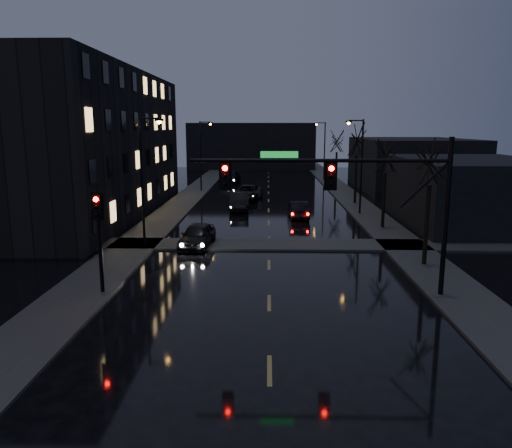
# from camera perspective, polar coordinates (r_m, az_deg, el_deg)

# --- Properties ---
(ground) EXTENTS (160.00, 160.00, 0.00)m
(ground) POSITION_cam_1_polar(r_m,az_deg,el_deg) (14.35, 1.58, -20.06)
(ground) COLOR black
(ground) RESTS_ON ground
(sidewalk_left) EXTENTS (3.00, 140.00, 0.12)m
(sidewalk_left) POSITION_cam_1_polar(r_m,az_deg,el_deg) (48.59, -8.64, 2.26)
(sidewalk_left) COLOR #2D2D2B
(sidewalk_left) RESTS_ON ground
(sidewalk_right) EXTENTS (3.00, 140.00, 0.12)m
(sidewalk_right) POSITION_cam_1_polar(r_m,az_deg,el_deg) (48.61, 11.52, 2.17)
(sidewalk_right) COLOR #2D2D2B
(sidewalk_right) RESTS_ON ground
(sidewalk_cross) EXTENTS (40.00, 3.00, 0.12)m
(sidewalk_cross) POSITION_cam_1_polar(r_m,az_deg,el_deg) (31.65, 1.47, -2.36)
(sidewalk_cross) COLOR #2D2D2B
(sidewalk_cross) RESTS_ON ground
(apartment_block) EXTENTS (12.00, 30.00, 12.00)m
(apartment_block) POSITION_cam_1_polar(r_m,az_deg,el_deg) (45.38, -20.09, 8.64)
(apartment_block) COLOR black
(apartment_block) RESTS_ON ground
(commercial_right_near) EXTENTS (10.00, 14.00, 5.00)m
(commercial_right_near) POSITION_cam_1_polar(r_m,az_deg,el_deg) (41.62, 23.38, 3.40)
(commercial_right_near) COLOR black
(commercial_right_near) RESTS_ON ground
(commercial_right_far) EXTENTS (12.00, 18.00, 6.00)m
(commercial_right_far) POSITION_cam_1_polar(r_m,az_deg,el_deg) (62.81, 17.26, 6.57)
(commercial_right_far) COLOR black
(commercial_right_far) RESTS_ON ground
(far_block) EXTENTS (22.00, 10.00, 8.00)m
(far_block) POSITION_cam_1_polar(r_m,az_deg,el_deg) (90.39, -0.49, 8.93)
(far_block) COLOR black
(far_block) RESTS_ON ground
(signal_mast) EXTENTS (11.11, 0.41, 7.00)m
(signal_mast) POSITION_cam_1_polar(r_m,az_deg,el_deg) (21.79, 11.77, 4.13)
(signal_mast) COLOR black
(signal_mast) RESTS_ON ground
(signal_pole_left) EXTENTS (0.35, 0.41, 4.53)m
(signal_pole_left) POSITION_cam_1_polar(r_m,az_deg,el_deg) (22.96, -17.52, -0.50)
(signal_pole_left) COLOR black
(signal_pole_left) RESTS_ON ground
(tree_near) EXTENTS (3.52, 3.52, 8.08)m
(tree_near) POSITION_cam_1_polar(r_m,az_deg,el_deg) (27.64, 19.42, 7.98)
(tree_near) COLOR black
(tree_near) RESTS_ON ground
(tree_mid_a) EXTENTS (3.30, 3.30, 7.58)m
(tree_mid_a) POSITION_cam_1_polar(r_m,az_deg,el_deg) (37.29, 14.66, 8.29)
(tree_mid_a) COLOR black
(tree_mid_a) RESTS_ON ground
(tree_mid_b) EXTENTS (3.74, 3.74, 8.59)m
(tree_mid_b) POSITION_cam_1_polar(r_m,az_deg,el_deg) (49.03, 11.50, 9.93)
(tree_mid_b) COLOR black
(tree_mid_b) RESTS_ON ground
(tree_far) EXTENTS (3.43, 3.43, 7.88)m
(tree_far) POSITION_cam_1_polar(r_m,az_deg,el_deg) (62.87, 9.25, 9.72)
(tree_far) COLOR black
(tree_far) RESTS_ON ground
(streetlight_l_near) EXTENTS (1.53, 0.28, 8.00)m
(streetlight_l_near) POSITION_cam_1_polar(r_m,az_deg,el_deg) (31.31, -12.57, 5.98)
(streetlight_l_near) COLOR black
(streetlight_l_near) RESTS_ON ground
(streetlight_l_far) EXTENTS (1.53, 0.28, 8.00)m
(streetlight_l_far) POSITION_cam_1_polar(r_m,az_deg,el_deg) (57.83, -6.16, 8.41)
(streetlight_l_far) COLOR black
(streetlight_l_far) RESTS_ON ground
(streetlight_r_mid) EXTENTS (1.53, 0.28, 8.00)m
(streetlight_r_mid) POSITION_cam_1_polar(r_m,az_deg,el_deg) (43.05, 11.71, 7.35)
(streetlight_r_mid) COLOR black
(streetlight_r_mid) RESTS_ON ground
(streetlight_r_far) EXTENTS (1.53, 0.28, 8.00)m
(streetlight_r_far) POSITION_cam_1_polar(r_m,az_deg,el_deg) (70.75, 7.67, 8.86)
(streetlight_r_far) COLOR black
(streetlight_r_far) RESTS_ON ground
(oncoming_car_a) EXTENTS (2.18, 4.52, 1.49)m
(oncoming_car_a) POSITION_cam_1_polar(r_m,az_deg,el_deg) (31.27, -6.73, -1.31)
(oncoming_car_a) COLOR black
(oncoming_car_a) RESTS_ON ground
(oncoming_car_b) EXTENTS (1.87, 4.87, 1.58)m
(oncoming_car_b) POSITION_cam_1_polar(r_m,az_deg,el_deg) (44.84, -1.92, 2.59)
(oncoming_car_b) COLOR black
(oncoming_car_b) RESTS_ON ground
(oncoming_car_c) EXTENTS (3.21, 5.75, 1.52)m
(oncoming_car_c) POSITION_cam_1_polar(r_m,az_deg,el_deg) (51.18, -0.97, 3.62)
(oncoming_car_c) COLOR black
(oncoming_car_c) RESTS_ON ground
(oncoming_car_d) EXTENTS (2.93, 5.66, 1.57)m
(oncoming_car_d) POSITION_cam_1_polar(r_m,az_deg,el_deg) (66.28, -2.98, 5.34)
(oncoming_car_d) COLOR black
(oncoming_car_d) RESTS_ON ground
(lead_car) EXTENTS (1.69, 4.28, 1.39)m
(lead_car) POSITION_cam_1_polar(r_m,az_deg,el_deg) (41.18, 4.87, 1.66)
(lead_car) COLOR black
(lead_car) RESTS_ON ground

